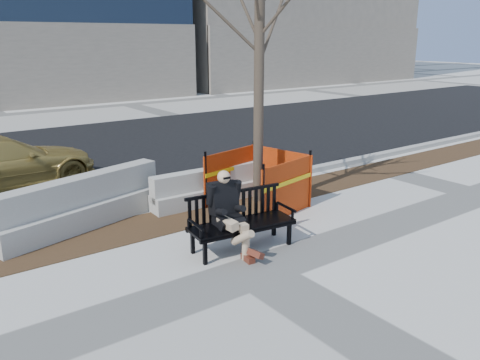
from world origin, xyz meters
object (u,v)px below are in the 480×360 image
Objects in this scene: tree_fence at (258,207)px; jersey_barrier_left at (83,226)px; seated_man at (227,251)px; sedan at (4,189)px; bench at (242,249)px; jersey_barrier_right at (210,202)px.

tree_fence is 3.39m from jersey_barrier_left.
seated_man is 2.87m from jersey_barrier_left.
tree_fence is at bearing -144.37° from sedan.
bench reaches higher than jersey_barrier_right.
seated_man is 6.16m from sedan.
jersey_barrier_right is (0.85, 2.30, 0.00)m from bench.
bench is at bearing -10.97° from seated_man.
seated_man reaches higher than sedan.
seated_man reaches higher than jersey_barrier_left.
bench is 0.25m from seated_man.
jersey_barrier_right is at bearing 125.90° from tree_fence.
jersey_barrier_right is (-0.61, 0.85, 0.00)m from tree_fence.
bench is 0.69× the size of jersey_barrier_right.
tree_fence is (1.46, 1.45, 0.00)m from bench.
seated_man reaches higher than bench.
seated_man is (-0.24, 0.08, 0.00)m from bench.
seated_man is at bearing -73.46° from jersey_barrier_left.
jersey_barrier_right is at bearing -143.11° from sedan.
seated_man reaches higher than jersey_barrier_right.
jersey_barrier_right is at bearing -20.26° from jersey_barrier_left.
jersey_barrier_right is (2.61, -0.22, 0.00)m from jersey_barrier_left.
sedan reaches higher than jersey_barrier_right.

